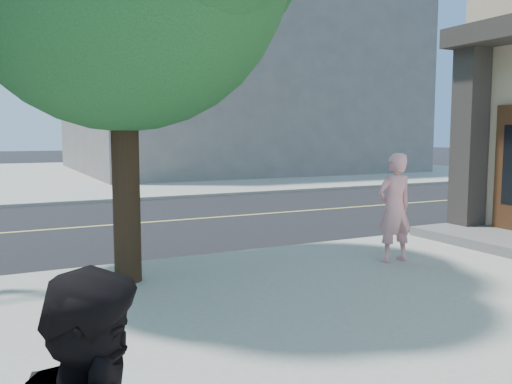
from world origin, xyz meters
TOP-DOWN VIEW (x-y plane):
  - sidewalk_ne at (13.50, 21.50)m, footprint 29.00×25.00m
  - filler_ne at (14.00, 22.00)m, footprint 18.00×16.00m
  - man_on_phone at (6.51, -1.88)m, footprint 0.67×0.46m

SIDE VIEW (x-z plane):
  - sidewalk_ne at x=13.50m, z-range 0.00..0.12m
  - man_on_phone at x=6.51m, z-range 0.12..1.93m
  - filler_ne at x=14.00m, z-range 0.12..14.12m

